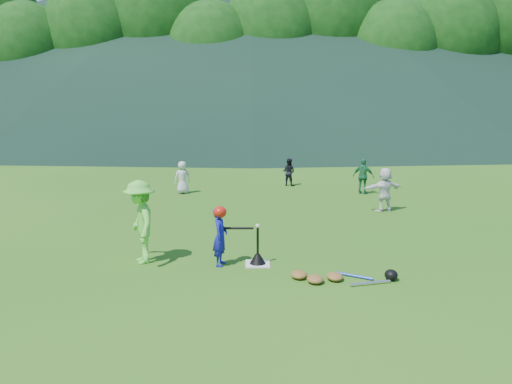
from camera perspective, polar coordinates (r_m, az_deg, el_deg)
ground at (r=9.34m, az=0.19°, el=-8.27°), size 120.00×120.00×0.00m
home_plate at (r=9.34m, az=0.19°, el=-8.21°), size 0.45×0.45×0.02m
baseball at (r=9.13m, az=0.20°, el=-3.88°), size 0.08×0.08×0.08m
batter_child at (r=9.17m, az=-4.10°, el=-5.12°), size 0.32×0.43×1.08m
adult_coach at (r=9.49m, az=-13.09°, el=-3.36°), size 0.90×1.15×1.56m
fielder_a at (r=16.29m, az=-8.40°, el=1.66°), size 0.60×0.50×1.05m
fielder_b at (r=17.65m, az=3.76°, el=2.30°), size 0.59×0.55×0.97m
fielder_c at (r=16.38m, az=12.16°, el=1.76°), size 0.73×0.55×1.15m
fielder_d at (r=13.96m, az=14.49°, el=0.27°), size 1.17×0.67×1.20m
batting_tee at (r=9.30m, az=0.19°, el=-7.51°), size 0.30×0.30×0.68m
batter_gear at (r=9.06m, az=-3.99°, el=-2.45°), size 0.73×0.26×0.45m
equipment_pile at (r=8.64m, az=9.03°, el=-9.53°), size 1.80×0.66×0.19m
outfield_fence at (r=36.91m, az=-0.50°, el=6.96°), size 70.07×0.08×1.33m
tree_line at (r=42.99m, az=-0.26°, el=17.50°), size 70.04×11.40×14.82m
distant_hills at (r=91.75m, az=-5.66°, el=18.01°), size 155.00×140.00×32.00m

